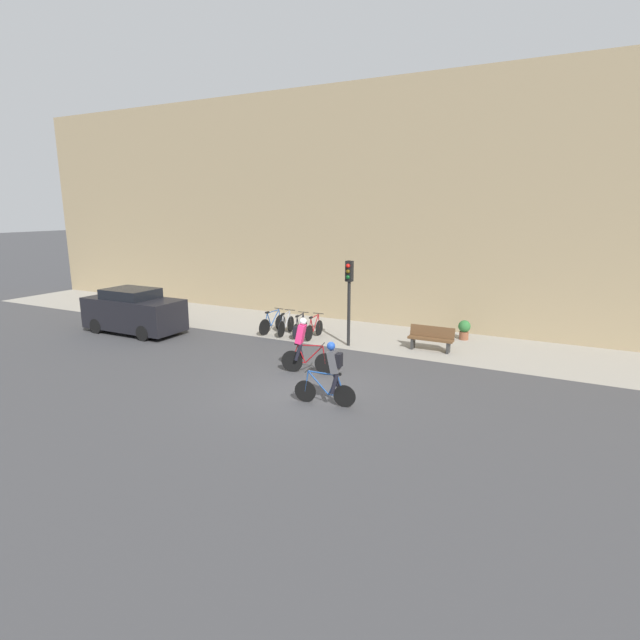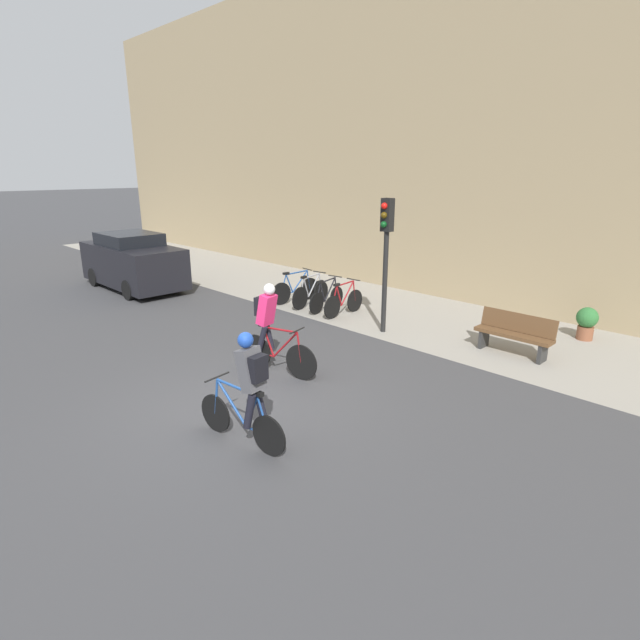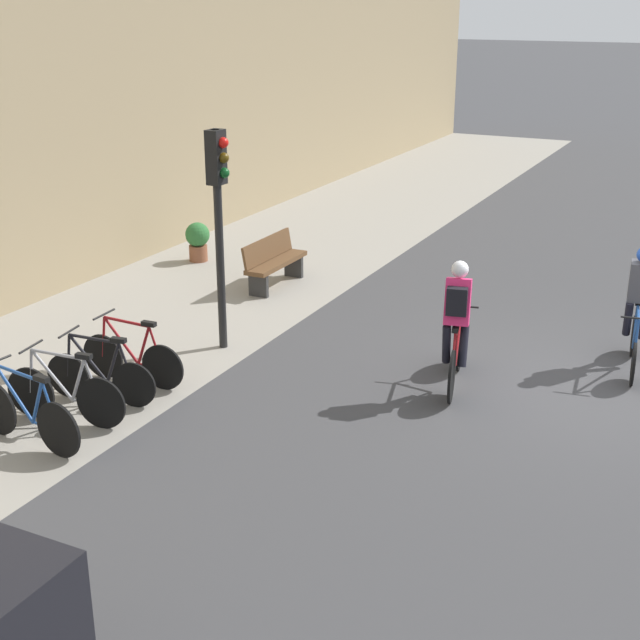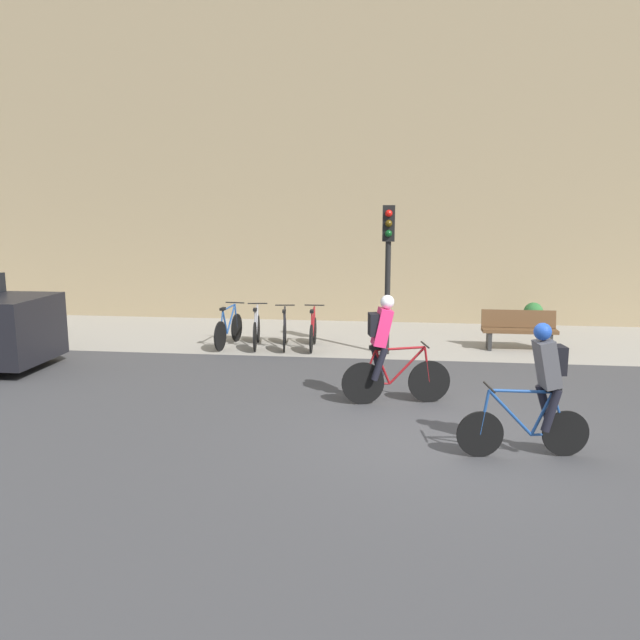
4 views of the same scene
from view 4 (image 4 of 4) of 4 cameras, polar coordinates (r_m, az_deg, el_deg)
ground at (r=9.00m, az=11.16°, el=-10.44°), size 200.00×200.00×0.00m
kerb_strip at (r=15.50m, az=9.37°, el=-1.70°), size 44.00×4.50×0.01m
building_facade at (r=17.85m, az=9.51°, el=16.49°), size 44.00×0.60×10.33m
cyclist_pink at (r=10.09m, az=6.06°, el=-2.47°), size 1.76×0.58×1.79m
cyclist_grey at (r=8.36m, az=19.55°, el=-5.62°), size 1.69×0.52×1.74m
parked_bike_0 at (r=14.57m, az=-8.35°, el=-0.82°), size 0.46×1.72×0.97m
parked_bike_1 at (r=14.42m, az=-5.82°, el=-0.91°), size 0.46×1.64×0.96m
parked_bike_2 at (r=14.29m, az=-3.25°, el=-1.04°), size 0.46×1.56×0.94m
parked_bike_3 at (r=14.19m, az=-0.64°, el=-1.07°), size 0.46×1.59×0.95m
traffic_light_pole at (r=13.45m, az=6.25°, el=6.25°), size 0.26×0.30×3.22m
bench at (r=14.72m, az=17.73°, el=-0.82°), size 1.64×0.44×0.89m
potted_plant at (r=16.94m, az=18.91°, el=0.37°), size 0.48×0.48×0.78m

